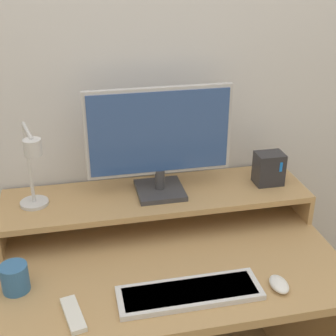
% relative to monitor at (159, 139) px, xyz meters
% --- Properties ---
extents(wall_back, '(6.00, 0.05, 2.50)m').
position_rel_monitor_xyz_m(wall_back, '(-0.01, 0.18, 0.19)').
color(wall_back, silver).
rests_on(wall_back, ground_plane).
extents(desk, '(1.12, 0.73, 0.73)m').
position_rel_monitor_xyz_m(desk, '(-0.01, -0.22, -0.55)').
color(desk, tan).
rests_on(desk, ground_plane).
extents(monitor_shelf, '(1.12, 0.30, 0.12)m').
position_rel_monitor_xyz_m(monitor_shelf, '(-0.01, -0.01, -0.23)').
color(monitor_shelf, tan).
rests_on(monitor_shelf, desk).
extents(monitor, '(0.52, 0.18, 0.40)m').
position_rel_monitor_xyz_m(monitor, '(0.00, 0.00, 0.00)').
color(monitor, '#38383D').
rests_on(monitor, monitor_shelf).
extents(desk_lamp, '(0.11, 0.23, 0.31)m').
position_rel_monitor_xyz_m(desk_lamp, '(-0.43, -0.07, -0.04)').
color(desk_lamp, silver).
rests_on(desk_lamp, monitor_shelf).
extents(router_dock, '(0.10, 0.08, 0.12)m').
position_rel_monitor_xyz_m(router_dock, '(0.42, -0.01, -0.15)').
color(router_dock, '#28282D').
rests_on(router_dock, monitor_shelf).
extents(keyboard, '(0.43, 0.13, 0.02)m').
position_rel_monitor_xyz_m(keyboard, '(0.00, -0.44, -0.32)').
color(keyboard, silver).
rests_on(keyboard, desk).
extents(mouse, '(0.05, 0.09, 0.03)m').
position_rel_monitor_xyz_m(mouse, '(0.28, -0.47, -0.32)').
color(mouse, white).
rests_on(mouse, desk).
extents(remote_control, '(0.07, 0.15, 0.02)m').
position_rel_monitor_xyz_m(remote_control, '(-0.34, -0.46, -0.32)').
color(remote_control, white).
rests_on(remote_control, desk).
extents(mug, '(0.08, 0.08, 0.09)m').
position_rel_monitor_xyz_m(mug, '(-0.50, -0.31, -0.29)').
color(mug, '#33669E').
rests_on(mug, desk).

